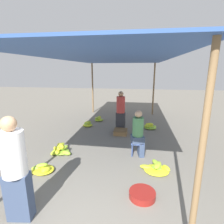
{
  "coord_description": "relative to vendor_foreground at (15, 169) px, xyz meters",
  "views": [
    {
      "loc": [
        0.89,
        -1.68,
        2.35
      ],
      "look_at": [
        0.0,
        4.02,
        0.94
      ],
      "focal_mm": 28.0,
      "sensor_mm": 36.0,
      "label": 1
    }
  ],
  "objects": [
    {
      "name": "vendor_seated",
      "position": [
        1.84,
        2.46,
        -0.22
      ],
      "size": [
        0.4,
        0.4,
        1.29
      ],
      "color": "#384766",
      "rests_on": "ground"
    },
    {
      "name": "canopy_post_front_right",
      "position": [
        2.55,
        -0.12,
        0.45
      ],
      "size": [
        0.08,
        0.08,
        2.67
      ],
      "primitive_type": "cylinder",
      "color": "olive",
      "rests_on": "ground"
    },
    {
      "name": "banana_pile_right_1",
      "position": [
        2.31,
        4.79,
        -0.81
      ],
      "size": [
        0.55,
        0.42,
        0.25
      ],
      "color": "#B0CB2D",
      "rests_on": "ground"
    },
    {
      "name": "stool",
      "position": [
        1.82,
        2.46,
        -0.57
      ],
      "size": [
        0.34,
        0.34,
        0.39
      ],
      "color": "#384C84",
      "rests_on": "ground"
    },
    {
      "name": "banana_pile_left_1",
      "position": [
        -0.29,
        4.72,
        -0.8
      ],
      "size": [
        0.41,
        0.37,
        0.22
      ],
      "color": "#A0C42F",
      "rests_on": "ground"
    },
    {
      "name": "banana_pile_left_0",
      "position": [
        -0.34,
        2.19,
        -0.78
      ],
      "size": [
        0.6,
        0.51,
        0.3
      ],
      "color": "yellow",
      "rests_on": "ground"
    },
    {
      "name": "banana_pile_left_2",
      "position": [
        -0.38,
        1.26,
        -0.81
      ],
      "size": [
        0.57,
        0.45,
        0.24
      ],
      "color": "yellow",
      "rests_on": "ground"
    },
    {
      "name": "crate_near",
      "position": [
        1.19,
        4.0,
        -0.8
      ],
      "size": [
        0.49,
        0.49,
        0.17
      ],
      "color": "olive",
      "rests_on": "ground"
    },
    {
      "name": "banana_pile_left_3",
      "position": [
        -0.01,
        5.56,
        -0.8
      ],
      "size": [
        0.41,
        0.39,
        0.21
      ],
      "color": "yellow",
      "rests_on": "ground"
    },
    {
      "name": "banana_pile_right_0",
      "position": [
        2.29,
        1.69,
        -0.81
      ],
      "size": [
        0.74,
        0.52,
        0.23
      ],
      "color": "#C2D229",
      "rests_on": "ground"
    },
    {
      "name": "basin_black",
      "position": [
        1.94,
        0.77,
        -0.83
      ],
      "size": [
        0.5,
        0.5,
        0.12
      ],
      "color": "maroon",
      "rests_on": "ground"
    },
    {
      "name": "canopy_post_back_left",
      "position": [
        -0.7,
        7.17,
        0.45
      ],
      "size": [
        0.08,
        0.08,
        2.67
      ],
      "primitive_type": "cylinder",
      "color": "olive",
      "rests_on": "ground"
    },
    {
      "name": "vendor_foreground",
      "position": [
        0.0,
        0.0,
        0.0
      ],
      "size": [
        0.41,
        0.41,
        1.71
      ],
      "color": "#384766",
      "rests_on": "ground"
    },
    {
      "name": "shopper_walking_mid",
      "position": [
        1.14,
        4.45,
        -0.09
      ],
      "size": [
        0.39,
        0.39,
        1.54
      ],
      "color": "#2D2D33",
      "rests_on": "ground"
    },
    {
      "name": "canopy_tarp",
      "position": [
        0.93,
        3.52,
        1.81
      ],
      "size": [
        3.65,
        7.69,
        0.04
      ],
      "primitive_type": "cube",
      "color": "#33569E",
      "rests_on": "canopy_post_front_left"
    },
    {
      "name": "canopy_post_back_right",
      "position": [
        2.55,
        7.17,
        0.45
      ],
      "size": [
        0.08,
        0.08,
        2.67
      ],
      "primitive_type": "cylinder",
      "color": "olive",
      "rests_on": "ground"
    }
  ]
}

